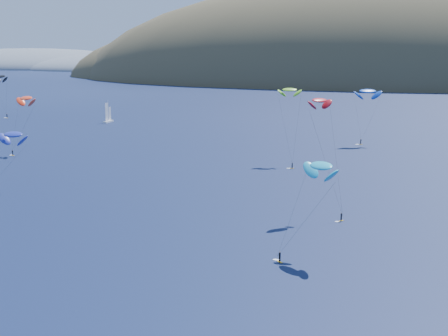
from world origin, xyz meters
name	(u,v)px	position (x,y,z in m)	size (l,w,h in m)	color
island	(402,92)	(39.40, 562.36, -10.74)	(730.00, 300.00, 210.00)	#3D3526
headland	(49,70)	(-445.26, 750.08, -3.36)	(460.00, 250.00, 60.00)	slate
sailboat	(108,120)	(-84.57, 206.78, 0.88)	(7.82, 6.81, 9.89)	white
kitesurfer_1	(26,98)	(-75.43, 131.41, 17.24)	(9.23, 11.68, 19.61)	gold
kitesurfer_3	(290,90)	(7.94, 138.96, 21.03)	(7.40, 14.25, 22.94)	gold
kitesurfer_4	(368,91)	(28.24, 178.37, 18.19)	(10.46, 8.22, 20.87)	gold
kitesurfer_5	(321,166)	(27.41, 58.55, 14.77)	(9.97, 11.42, 16.99)	gold
kitesurfer_9	(320,101)	(23.58, 84.95, 23.03)	(9.27, 10.56, 24.79)	gold
kitesurfer_10	(13,135)	(-50.14, 86.79, 12.88)	(9.21, 11.68, 15.31)	gold
kitesurfer_12	(1,77)	(-142.84, 213.92, 18.85)	(11.70, 9.97, 21.43)	gold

